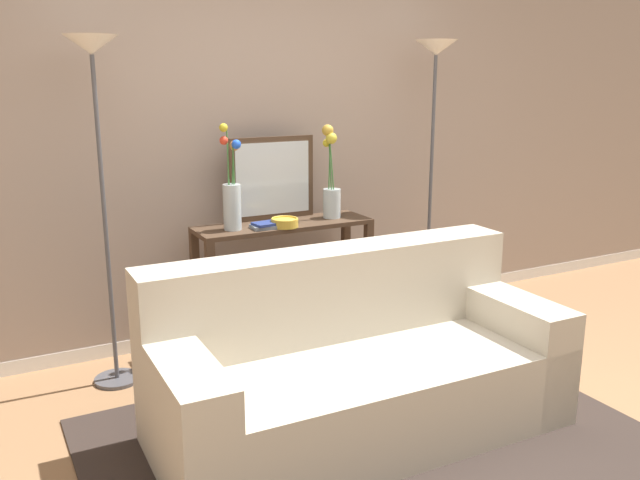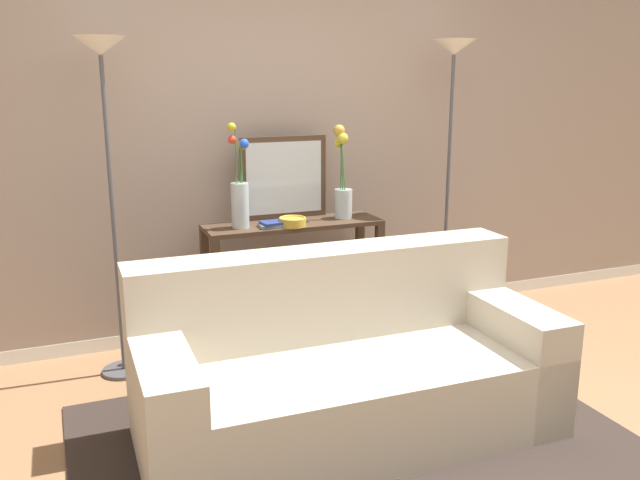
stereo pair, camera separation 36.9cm
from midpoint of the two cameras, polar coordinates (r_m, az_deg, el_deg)
name	(u,v)px [view 2 (the right image)]	position (r m, az deg, el deg)	size (l,w,h in m)	color
ground_plane	(399,470)	(3.26, 10.14, -18.75)	(16.00, 16.00, 0.02)	#936B47
back_wall	(264,131)	(4.53, -2.41, 9.22)	(12.00, 0.15, 2.74)	white
area_rug	(358,444)	(3.39, 6.48, -16.94)	(2.62, 1.84, 0.01)	#332823
couch	(345,372)	(3.37, 5.32, -11.15)	(2.02, 0.89, 0.88)	#BCB29E
console_table	(293,262)	(4.33, 0.17, -1.93)	(1.14, 0.35, 0.82)	#473323
floor_lamp_left	(105,115)	(3.85, -15.16, 10.20)	(0.28, 0.28, 1.94)	#4C4C51
floor_lamp_right	(452,105)	(4.67, 13.39, 11.10)	(0.28, 0.28, 1.96)	#4C4C51
wall_mirror	(284,178)	(4.34, -0.65, 5.29)	(0.58, 0.02, 0.53)	#473323
vase_tall_flowers	(240,194)	(4.08, -4.26, 3.89)	(0.12, 0.11, 0.64)	silver
vase_short_flowers	(343,185)	(4.36, 4.36, 4.63)	(0.13, 0.12, 0.61)	silver
fruit_bowl	(292,222)	(4.15, 0.19, 1.54)	(0.17, 0.17, 0.06)	gold
book_stack	(273,224)	(4.12, -1.43, 1.31)	(0.18, 0.14, 0.04)	slate
book_row_under_console	(247,341)	(4.39, -3.77, -8.64)	(0.30, 0.18, 0.13)	navy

